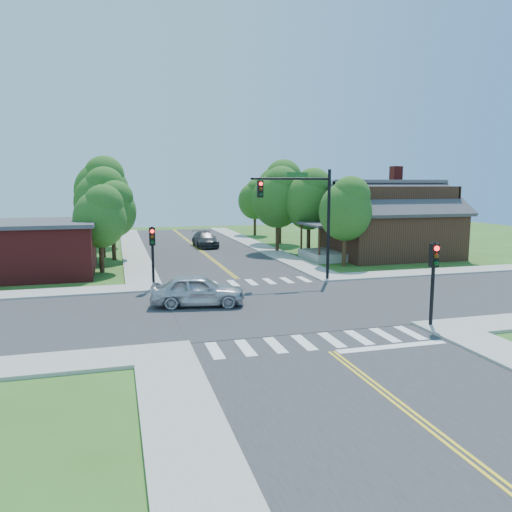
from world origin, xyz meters
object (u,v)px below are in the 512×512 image
object	(u,v)px
car_silver	(198,291)
signal_pole_se	(434,268)
car_dgrey	(205,240)
signal_mast_ne	(304,207)
signal_pole_nw	(152,246)
house_ne	(389,218)

from	to	relation	value
car_silver	signal_pole_se	bearing A→B (deg)	-114.08
car_silver	car_dgrey	world-z (taller)	car_silver
signal_mast_ne	car_dgrey	xyz separation A→B (m)	(-3.03, 19.33, -4.11)
signal_pole_se	signal_pole_nw	xyz separation A→B (m)	(-11.20, 11.20, 0.00)
signal_mast_ne	car_silver	bearing A→B (deg)	-148.61
signal_pole_se	car_dgrey	distance (m)	30.97
signal_pole_nw	signal_mast_ne	bearing A→B (deg)	0.07
signal_mast_ne	house_ne	distance (m)	14.23
car_dgrey	signal_pole_se	bearing A→B (deg)	-81.83
car_silver	house_ne	bearing A→B (deg)	-43.50
signal_mast_ne	car_dgrey	size ratio (longest dim) A/B	1.40
signal_mast_ne	house_ne	bearing A→B (deg)	37.68
signal_pole_nw	car_dgrey	world-z (taller)	signal_pole_nw
signal_pole_se	car_silver	world-z (taller)	signal_pole_se
signal_pole_nw	car_silver	size ratio (longest dim) A/B	0.75
signal_mast_ne	signal_pole_nw	xyz separation A→B (m)	(-9.51, -0.01, -2.19)
signal_pole_nw	signal_pole_se	bearing A→B (deg)	-45.00
car_dgrey	signal_mast_ne	bearing A→B (deg)	-81.71
house_ne	car_dgrey	world-z (taller)	house_ne
signal_mast_ne	signal_pole_se	xyz separation A→B (m)	(1.69, -11.21, -2.19)
signal_pole_nw	car_silver	bearing A→B (deg)	-67.46
car_silver	car_dgrey	distance (m)	24.40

